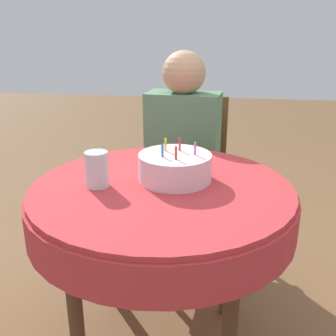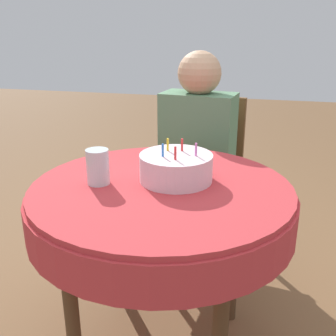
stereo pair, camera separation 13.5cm
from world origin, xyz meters
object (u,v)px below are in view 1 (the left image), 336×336
(person, at_px, (182,138))
(birthday_cake, at_px, (175,167))
(chair, at_px, (185,169))
(drinking_glass, at_px, (97,169))

(person, relative_size, birthday_cake, 4.36)
(person, height_order, birthday_cake, person)
(birthday_cake, bearing_deg, chair, 92.38)
(chair, xyz_separation_m, drinking_glass, (-0.22, -0.86, 0.30))
(chair, xyz_separation_m, birthday_cake, (0.03, -0.76, 0.29))
(chair, bearing_deg, birthday_cake, -80.32)
(chair, relative_size, person, 0.77)
(birthday_cake, xyz_separation_m, drinking_glass, (-0.25, -0.09, 0.01))
(birthday_cake, height_order, drinking_glass, birthday_cake)
(chair, distance_m, person, 0.23)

